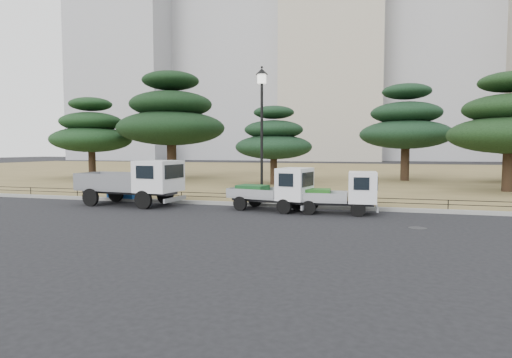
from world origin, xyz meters
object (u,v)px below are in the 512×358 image
(truck_large, at_px, (135,180))
(street_lamp, at_px, (262,112))
(truck_kei_rear, at_px, (342,193))
(tarp_pile, at_px, (128,188))
(truck_kei_front, at_px, (276,189))

(truck_large, height_order, street_lamp, street_lamp)
(truck_kei_rear, distance_m, tarp_pile, 11.11)
(truck_kei_front, height_order, tarp_pile, truck_kei_front)
(street_lamp, bearing_deg, truck_large, -164.18)
(truck_large, xyz_separation_m, street_lamp, (5.67, 1.61, 3.13))
(truck_kei_front, height_order, truck_kei_rear, truck_kei_front)
(truck_kei_front, xyz_separation_m, street_lamp, (-1.02, 1.46, 3.39))
(truck_large, distance_m, truck_kei_rear, 9.46)
(truck_kei_front, distance_m, tarp_pile, 8.37)
(tarp_pile, bearing_deg, truck_large, -49.63)
(truck_kei_rear, height_order, tarp_pile, truck_kei_rear)
(truck_large, xyz_separation_m, tarp_pile, (-1.52, 1.78, -0.57))
(truck_kei_rear, bearing_deg, truck_large, 177.93)
(truck_large, relative_size, tarp_pile, 2.61)
(truck_large, relative_size, truck_kei_rear, 1.48)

